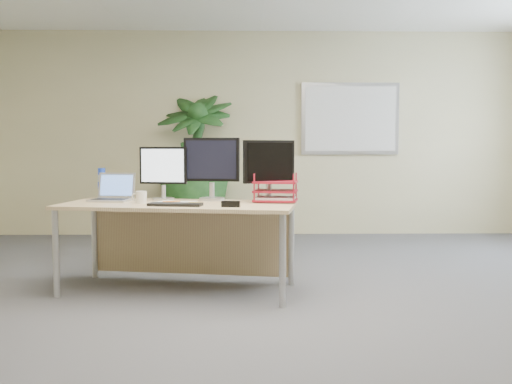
{
  "coord_description": "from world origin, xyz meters",
  "views": [
    {
      "loc": [
        -0.21,
        -3.63,
        1.18
      ],
      "look_at": [
        -0.13,
        0.35,
        0.86
      ],
      "focal_mm": 40.0,
      "sensor_mm": 36.0,
      "label": 1
    }
  ],
  "objects_px": {
    "floor_plant": "(195,180)",
    "monitor_right": "(212,165)",
    "monitor_left": "(163,170)",
    "laptop": "(113,194)",
    "desk": "(182,220)"
  },
  "relations": [
    {
      "from": "floor_plant",
      "to": "monitor_right",
      "type": "relative_size",
      "value": 2.82
    },
    {
      "from": "monitor_left",
      "to": "laptop",
      "type": "distance_m",
      "value": 0.47
    },
    {
      "from": "monitor_left",
      "to": "desk",
      "type": "bearing_deg",
      "value": -45.56
    },
    {
      "from": "monitor_left",
      "to": "laptop",
      "type": "xyz_separation_m",
      "value": [
        -0.42,
        -0.04,
        -0.2
      ]
    },
    {
      "from": "monitor_left",
      "to": "floor_plant",
      "type": "bearing_deg",
      "value": 88.7
    },
    {
      "from": "monitor_right",
      "to": "laptop",
      "type": "height_order",
      "value": "monitor_right"
    },
    {
      "from": "laptop",
      "to": "monitor_left",
      "type": "bearing_deg",
      "value": 5.59
    },
    {
      "from": "desk",
      "to": "monitor_right",
      "type": "height_order",
      "value": "monitor_right"
    },
    {
      "from": "desk",
      "to": "monitor_left",
      "type": "height_order",
      "value": "monitor_left"
    },
    {
      "from": "desk",
      "to": "laptop",
      "type": "xyz_separation_m",
      "value": [
        -0.6,
        0.14,
        0.21
      ]
    },
    {
      "from": "floor_plant",
      "to": "monitor_right",
      "type": "bearing_deg",
      "value": -81.72
    },
    {
      "from": "monitor_left",
      "to": "laptop",
      "type": "bearing_deg",
      "value": -174.41
    },
    {
      "from": "desk",
      "to": "monitor_right",
      "type": "bearing_deg",
      "value": 32.36
    },
    {
      "from": "monitor_right",
      "to": "monitor_left",
      "type": "bearing_deg",
      "value": 176.28
    },
    {
      "from": "desk",
      "to": "laptop",
      "type": "bearing_deg",
      "value": 167.05
    }
  ]
}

